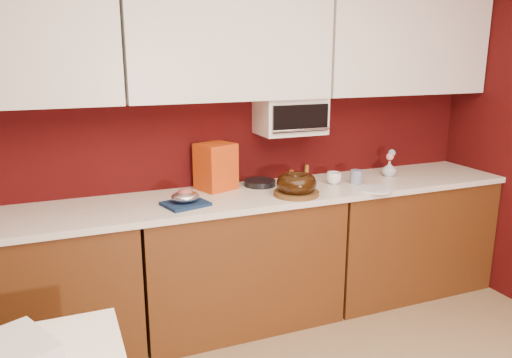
{
  "coord_description": "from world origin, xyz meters",
  "views": [
    {
      "loc": [
        -1.06,
        -0.99,
        1.79
      ],
      "look_at": [
        0.09,
        1.84,
        1.02
      ],
      "focal_mm": 35.0,
      "sensor_mm": 36.0,
      "label": 1
    }
  ],
  "objects": [
    {
      "name": "navy_towel",
      "position": [
        -0.37,
        1.84,
        0.91
      ],
      "size": [
        0.3,
        0.27,
        0.02
      ],
      "primitive_type": "cube",
      "rotation": [
        0.0,
        0.0,
        0.26
      ],
      "color": "#122546",
      "rests_on": "countertop"
    },
    {
      "name": "flower_vase",
      "position": [
        1.22,
        1.99,
        0.96
      ],
      "size": [
        0.09,
        0.09,
        0.13
      ],
      "primitive_type": "imported",
      "rotation": [
        0.0,
        0.0,
        0.03
      ],
      "color": "#ACB8C3",
      "rests_on": "countertop"
    },
    {
      "name": "china_plate",
      "position": [
        0.9,
        1.69,
        0.91
      ],
      "size": [
        0.23,
        0.23,
        0.01
      ],
      "primitive_type": "cylinder",
      "rotation": [
        0.0,
        0.0,
        -0.05
      ],
      "color": "white",
      "rests_on": "countertop"
    },
    {
      "name": "pandoro_box",
      "position": [
        -0.08,
        2.13,
        1.06
      ],
      "size": [
        0.29,
        0.27,
        0.31
      ],
      "primitive_type": "cube",
      "rotation": [
        0.0,
        0.0,
        0.36
      ],
      "color": "#AB200B",
      "rests_on": "countertop"
    },
    {
      "name": "amber_bottle",
      "position": [
        0.46,
        2.1,
        0.95
      ],
      "size": [
        0.03,
        0.03,
        0.09
      ],
      "primitive_type": "cylinder",
      "rotation": [
        0.0,
        0.0,
        0.13
      ],
      "color": "#97431B",
      "rests_on": "countertop"
    },
    {
      "name": "wall_back",
      "position": [
        0.0,
        2.25,
        1.25
      ],
      "size": [
        4.0,
        0.02,
        2.5
      ],
      "primitive_type": "cube",
      "color": "#3D0808",
      "rests_on": "floor"
    },
    {
      "name": "base_cabinet_right",
      "position": [
        1.33,
        1.94,
        0.43
      ],
      "size": [
        1.31,
        0.58,
        0.86
      ],
      "primitive_type": "cube",
      "color": "#532C10",
      "rests_on": "floor"
    },
    {
      "name": "roasted_ham",
      "position": [
        -0.37,
        1.84,
        0.98
      ],
      "size": [
        0.11,
        0.1,
        0.06
      ],
      "primitive_type": "ellipsoid",
      "rotation": [
        0.0,
        0.0,
        -0.27
      ],
      "color": "#9E4F48",
      "rests_on": "foil_ham_nest"
    },
    {
      "name": "amber_bottle_tall",
      "position": [
        0.62,
        2.16,
        0.95
      ],
      "size": [
        0.04,
        0.04,
        0.1
      ],
      "primitive_type": "cylinder",
      "rotation": [
        0.0,
        0.0,
        0.35
      ],
      "color": "brown",
      "rests_on": "countertop"
    },
    {
      "name": "upper_cabinet_right",
      "position": [
        1.33,
        2.08,
        1.85
      ],
      "size": [
        1.31,
        0.33,
        0.7
      ],
      "primitive_type": "cube",
      "color": "white",
      "rests_on": "wall_back"
    },
    {
      "name": "coffee_mug",
      "position": [
        0.72,
        1.95,
        0.95
      ],
      "size": [
        0.13,
        0.13,
        0.1
      ],
      "primitive_type": "imported",
      "rotation": [
        0.0,
        0.0,
        0.88
      ],
      "color": "white",
      "rests_on": "countertop"
    },
    {
      "name": "upper_cabinet_center",
      "position": [
        0.0,
        2.08,
        1.85
      ],
      "size": [
        1.31,
        0.33,
        0.7
      ],
      "primitive_type": "cube",
      "color": "white",
      "rests_on": "wall_back"
    },
    {
      "name": "bundt_cake",
      "position": [
        0.35,
        1.78,
        0.98
      ],
      "size": [
        0.33,
        0.33,
        0.11
      ],
      "primitive_type": "torus",
      "rotation": [
        0.0,
        0.0,
        0.34
      ],
      "color": "black",
      "rests_on": "cake_base"
    },
    {
      "name": "blue_jar",
      "position": [
        0.87,
        1.9,
        0.95
      ],
      "size": [
        0.08,
        0.08,
        0.1
      ],
      "primitive_type": "cylinder",
      "rotation": [
        0.0,
        0.0,
        -0.0
      ],
      "color": "navy",
      "rests_on": "countertop"
    },
    {
      "name": "toaster_oven",
      "position": [
        0.45,
        2.1,
        1.38
      ],
      "size": [
        0.45,
        0.3,
        0.25
      ],
      "primitive_type": "cube",
      "color": "white",
      "rests_on": "upper_cabinet_center"
    },
    {
      "name": "base_cabinet_center",
      "position": [
        0.0,
        1.94,
        0.43
      ],
      "size": [
        1.31,
        0.58,
        0.86
      ],
      "primitive_type": "cube",
      "color": "#532C10",
      "rests_on": "floor"
    },
    {
      "name": "toaster_oven_handle",
      "position": [
        0.45,
        1.93,
        1.3
      ],
      "size": [
        0.42,
        0.02,
        0.02
      ],
      "primitive_type": "cylinder",
      "rotation": [
        0.0,
        1.57,
        0.0
      ],
      "color": "silver",
      "rests_on": "toaster_oven"
    },
    {
      "name": "flower_pink",
      "position": [
        1.22,
        1.99,
        1.05
      ],
      "size": [
        0.05,
        0.05,
        0.05
      ],
      "primitive_type": "sphere",
      "color": "pink",
      "rests_on": "flower_vase"
    },
    {
      "name": "countertop",
      "position": [
        0.0,
        1.94,
        0.88
      ],
      "size": [
        4.0,
        0.62,
        0.04
      ],
      "primitive_type": "cube",
      "color": "silver",
      "rests_on": "base_cabinet_center"
    },
    {
      "name": "flower_blue",
      "position": [
        1.25,
        2.01,
        1.07
      ],
      "size": [
        0.05,
        0.05,
        0.05
      ],
      "primitive_type": "sphere",
      "color": "#7EA8CA",
      "rests_on": "flower_vase"
    },
    {
      "name": "foil_ham_nest",
      "position": [
        -0.37,
        1.84,
        0.96
      ],
      "size": [
        0.2,
        0.18,
        0.06
      ],
      "primitive_type": "ellipsoid",
      "rotation": [
        0.0,
        0.0,
        -0.24
      ],
      "color": "white",
      "rests_on": "navy_towel"
    },
    {
      "name": "cake_base",
      "position": [
        0.35,
        1.78,
        0.91
      ],
      "size": [
        0.31,
        0.31,
        0.03
      ],
      "primitive_type": "cylinder",
      "rotation": [
        0.0,
        0.0,
        0.07
      ],
      "color": "brown",
      "rests_on": "countertop"
    },
    {
      "name": "toaster_oven_door",
      "position": [
        0.45,
        1.94,
        1.38
      ],
      "size": [
        0.4,
        0.02,
        0.18
      ],
      "primitive_type": "cube",
      "color": "black",
      "rests_on": "toaster_oven"
    },
    {
      "name": "base_cabinet_left",
      "position": [
        -1.33,
        1.94,
        0.43
      ],
      "size": [
        1.31,
        0.58,
        0.86
      ],
      "primitive_type": "cube",
      "color": "#532C10",
      "rests_on": "floor"
    },
    {
      "name": "dark_pan",
      "position": [
        0.22,
        2.1,
        0.92
      ],
      "size": [
        0.24,
        0.24,
        0.04
      ],
      "primitive_type": "cylinder",
      "rotation": [
        0.0,
        0.0,
        -0.13
      ],
      "color": "black",
      "rests_on": "countertop"
    }
  ]
}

